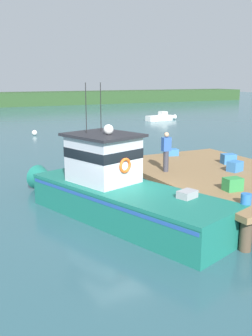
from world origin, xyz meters
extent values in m
plane|color=#2D5660|center=(0.00, 0.00, 0.00)|extent=(200.00, 200.00, 0.00)
cylinder|color=#4C3D2D|center=(2.20, -4.10, 0.50)|extent=(0.36, 0.36, 1.00)
cylinder|color=#4C3D2D|center=(2.20, 4.10, 0.50)|extent=(0.36, 0.36, 1.00)
cylinder|color=#4C3D2D|center=(7.40, 4.10, 0.50)|extent=(0.36, 0.36, 1.00)
cube|color=olive|center=(4.80, 0.00, 1.10)|extent=(6.00, 9.00, 0.20)
cube|color=#196B5B|center=(0.20, -0.34, 0.55)|extent=(4.84, 8.38, 1.10)
cone|color=#196B5B|center=(-1.31, 4.32, 0.55)|extent=(1.60, 2.05, 1.10)
cube|color=#234C9E|center=(0.20, -0.34, 1.00)|extent=(4.81, 8.24, 0.12)
cube|color=#196B5B|center=(0.20, -0.34, 1.16)|extent=(4.88, 8.39, 0.12)
cube|color=silver|center=(-0.17, 0.80, 2.00)|extent=(2.48, 2.68, 1.80)
cube|color=black|center=(-0.17, 0.80, 2.31)|extent=(2.51, 2.70, 0.36)
cube|color=#232328|center=(-0.17, 0.80, 2.95)|extent=(2.81, 3.04, 0.10)
sphere|color=white|center=(-0.08, 0.51, 3.18)|extent=(0.36, 0.36, 0.36)
cylinder|color=black|center=(-0.66, 1.17, 3.90)|extent=(0.03, 0.03, 1.80)
cylinder|color=black|center=(0.01, 1.38, 3.90)|extent=(0.03, 0.03, 1.80)
cube|color=#939399|center=(1.40, -2.27, 1.28)|extent=(0.71, 0.60, 0.36)
torus|color=orange|center=(0.68, -3.13, 1.16)|extent=(0.71, 0.71, 0.12)
torus|color=#EA5119|center=(0.18, -0.28, 2.00)|extent=(0.54, 0.26, 0.54)
cube|color=#2D8442|center=(3.31, -2.23, 1.42)|extent=(0.64, 0.49, 0.44)
cube|color=#3370B2|center=(4.86, 3.84, 1.37)|extent=(0.69, 0.58, 0.33)
cube|color=#3370B2|center=(5.34, -0.13, 1.41)|extent=(0.69, 0.58, 0.42)
cube|color=#3370B2|center=(6.10, 1.12, 1.42)|extent=(0.69, 0.57, 0.44)
cylinder|color=#2866B2|center=(2.64, -3.57, 1.37)|extent=(0.32, 0.32, 0.34)
cylinder|color=#383842|center=(2.76, 1.12, 1.63)|extent=(0.22, 0.22, 0.86)
cube|color=#2D56A8|center=(2.76, 1.12, 2.34)|extent=(0.36, 0.22, 0.56)
sphere|color=tan|center=(2.76, 1.12, 2.73)|extent=(0.20, 0.20, 0.20)
cube|color=white|center=(18.80, 27.53, 0.30)|extent=(3.44, 1.44, 0.61)
cone|color=white|center=(20.87, 27.77, 0.30)|extent=(0.90, 0.70, 0.61)
cube|color=silver|center=(19.38, 27.60, 0.84)|extent=(0.93, 0.94, 0.46)
sphere|color=silver|center=(2.42, 22.07, 0.23)|extent=(0.47, 0.47, 0.47)
sphere|color=#EA5B19|center=(8.55, 16.72, 0.25)|extent=(0.50, 0.50, 0.50)
camera|label=1|loc=(-5.63, -11.79, 4.94)|focal=40.90mm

